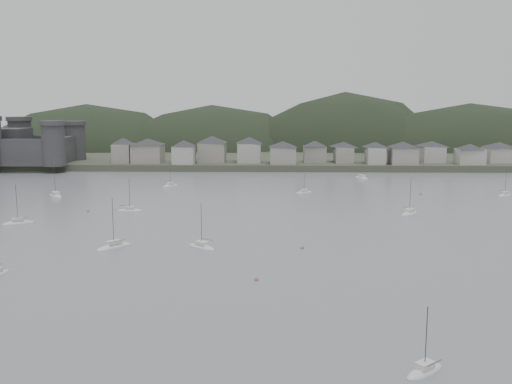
{
  "coord_description": "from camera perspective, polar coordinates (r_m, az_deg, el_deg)",
  "views": [
    {
      "loc": [
        3.7,
        -81.46,
        30.83
      ],
      "look_at": [
        0.0,
        75.0,
        6.0
      ],
      "focal_mm": 39.56,
      "sensor_mm": 36.0,
      "label": 1
    }
  ],
  "objects": [
    {
      "name": "ground",
      "position": [
        87.18,
        -1.19,
        -11.7
      ],
      "size": [
        900.0,
        900.0,
        0.0
      ],
      "primitive_type": "plane",
      "color": "slate",
      "rests_on": "ground"
    },
    {
      "name": "far_shore_land",
      "position": [
        377.62,
        0.79,
        4.56
      ],
      "size": [
        900.0,
        250.0,
        3.0
      ],
      "primitive_type": "cube",
      "color": "#383D2D",
      "rests_on": "ground"
    },
    {
      "name": "forested_ridge",
      "position": [
        353.38,
        1.53,
        2.17
      ],
      "size": [
        851.55,
        103.94,
        102.57
      ],
      "color": "black",
      "rests_on": "ground"
    },
    {
      "name": "castle",
      "position": [
        289.75,
        -23.99,
        4.31
      ],
      "size": [
        66.0,
        43.0,
        20.0
      ],
      "color": "#343436",
      "rests_on": "far_shore_land"
    },
    {
      "name": "waterfront_town",
      "position": [
        269.83,
        11.39,
        4.13
      ],
      "size": [
        451.48,
        28.46,
        12.92
      ],
      "color": "gray",
      "rests_on": "far_shore_land"
    },
    {
      "name": "sailboat_lead",
      "position": [
        157.84,
        -22.93,
        -2.91
      ],
      "size": [
        8.11,
        6.01,
        10.78
      ],
      "rotation": [
        0.0,
        0.0,
        5.22
      ],
      "color": "silver",
      "rests_on": "ground"
    },
    {
      "name": "moored_fleet",
      "position": [
        140.48,
        3.26,
        -3.6
      ],
      "size": [
        255.57,
        178.24,
        13.32
      ],
      "color": "silver",
      "rests_on": "ground"
    },
    {
      "name": "mooring_buoys",
      "position": [
        129.01,
        5.18,
        -4.78
      ],
      "size": [
        169.98,
        108.44,
        0.7
      ],
      "color": "#AD5939",
      "rests_on": "ground"
    }
  ]
}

